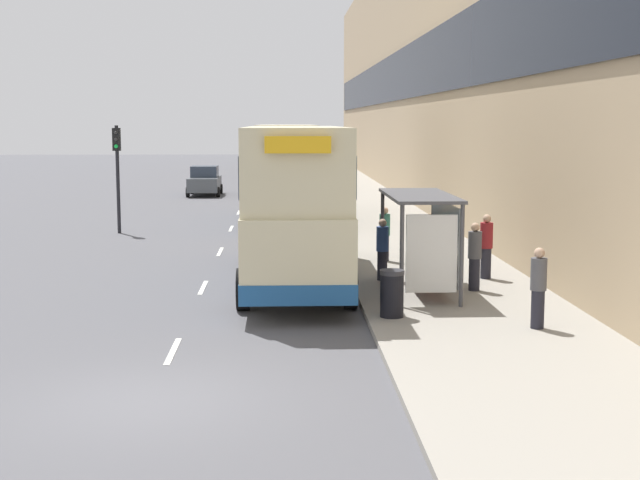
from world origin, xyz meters
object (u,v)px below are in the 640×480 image
Objects in this scene: car_0 at (280,178)px; pedestrian_1 at (475,256)px; car_3 at (290,161)px; traffic_light_far_kerb at (117,160)px; double_decker_bus_ahead at (286,170)px; litter_bin at (392,293)px; pedestrian_2 at (385,233)px; car_2 at (205,181)px; car_1 at (289,166)px; pedestrian_at_shelter at (486,246)px; double_decker_bus_near at (295,202)px; pedestrian_4 at (382,249)px; bus_shelter at (428,225)px; pedestrian_3 at (538,287)px.

pedestrian_1 reaches higher than car_0.
traffic_light_far_kerb is (-7.34, -46.79, 2.08)m from car_3.
double_decker_bus_ahead is 20.69m from litter_bin.
traffic_light_far_kerb is at bearing 138.75° from pedestrian_2.
pedestrian_1 is 17.80m from traffic_light_far_kerb.
double_decker_bus_ahead reaches higher than traffic_light_far_kerb.
traffic_light_far_kerb is at bearing -106.18° from car_0.
traffic_light_far_kerb reaches higher than car_3.
traffic_light_far_kerb reaches higher than car_2.
pedestrian_at_shelter reaches higher than car_1.
car_1 is at bearing 89.37° from double_decker_bus_ahead.
litter_bin is (2.08, -4.79, -1.61)m from double_decker_bus_near.
car_1 is at bearing 95.77° from pedestrian_at_shelter.
double_decker_bus_near is 2.46× the size of traffic_light_far_kerb.
pedestrian_1 is 1.04× the size of pedestrian_2.
car_0 is at bearing -92.18° from car_3.
pedestrian_4 is at bearing -52.11° from traffic_light_far_kerb.
double_decker_bus_ahead is 2.66× the size of car_3.
pedestrian_1 is (5.05, -35.54, 0.18)m from car_0.
car_3 is at bearing -101.04° from car_2.
car_1 is at bearing 91.93° from litter_bin.
pedestrian_at_shelter reaches higher than litter_bin.
pedestrian_at_shelter is at bearing 46.64° from bus_shelter.
pedestrian_3 reaches higher than car_2.
pedestrian_at_shelter is 1.05× the size of pedestrian_4.
double_decker_bus_ahead reaches higher than car_2.
car_1 is 51.73m from pedestrian_1.
bus_shelter is 17.20m from traffic_light_far_kerb.
pedestrian_1 is (4.10, -60.29, 0.20)m from car_3.
traffic_light_far_kerb is (-10.17, 13.84, 1.04)m from bus_shelter.
car_3 is at bearing 88.53° from car_1.
pedestrian_3 is 3.18m from litter_bin.
double_decker_bus_near is at bearing -59.62° from traffic_light_far_kerb.
car_3 is (0.94, 24.75, -0.02)m from car_0.
traffic_light_far_kerb is (-9.71, 8.52, 1.91)m from pedestrian_2.
car_2 is at bearing 84.35° from traffic_light_far_kerb.
pedestrian_at_shelter is at bearing -80.34° from car_0.
bus_shelter is 2.32m from pedestrian_4.
bus_shelter is at bearing -133.36° from pedestrian_at_shelter.
car_1 is at bearing -105.17° from car_2.
car_2 is at bearing -101.04° from car_3.
bus_shelter is 4.35m from pedestrian_3.
bus_shelter reaches higher than pedestrian_3.
car_2 is (-4.55, -3.43, 0.03)m from car_0.
double_decker_bus_ahead is at bearing 105.05° from pedestrian_1.
pedestrian_1 reaches higher than pedestrian_2.
bus_shelter is 3.94m from double_decker_bus_near.
pedestrian_at_shelter is at bearing 2.93° from pedestrian_4.
pedestrian_1 reaches higher than pedestrian_3.
car_1 reaches higher than car_3.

